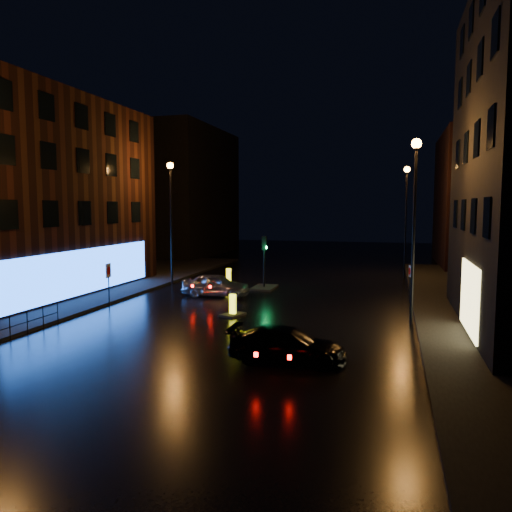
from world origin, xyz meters
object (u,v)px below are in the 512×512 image
object	(u,v)px
bollard_far	(229,281)
road_sign_right	(410,274)
bollard_near	(233,311)
dark_sedan	(287,345)
road_sign_left	(108,274)
traffic_signal	(264,281)
silver_hatchback	(216,285)

from	to	relation	value
bollard_far	road_sign_right	size ratio (longest dim) A/B	0.65
bollard_near	dark_sedan	bearing A→B (deg)	-39.08
dark_sedan	road_sign_left	distance (m)	13.43
bollard_near	bollard_far	size ratio (longest dim) A/B	1.08
traffic_signal	bollard_near	xyz separation A→B (m)	(0.56, -8.40, -0.27)
road_sign_left	road_sign_right	bearing A→B (deg)	12.13
silver_hatchback	road_sign_left	distance (m)	6.37
silver_hatchback	bollard_far	xyz separation A→B (m)	(-0.72, 4.52, -0.44)
bollard_near	bollard_far	world-z (taller)	bollard_far
dark_sedan	bollard_far	distance (m)	17.51
traffic_signal	silver_hatchback	bearing A→B (deg)	-120.03
traffic_signal	bollard_near	size ratio (longest dim) A/B	2.42
bollard_far	road_sign_right	xyz separation A→B (m)	(11.88, -2.92, 1.28)
road_sign_right	bollard_far	bearing A→B (deg)	-27.56
silver_hatchback	road_sign_left	xyz separation A→B (m)	(-4.63, -4.24, 1.04)
bollard_near	road_sign_right	bearing A→B (deg)	55.65
silver_hatchback	bollard_far	bearing A→B (deg)	4.73
road_sign_left	dark_sedan	bearing A→B (deg)	-40.14
dark_sedan	bollard_far	bearing A→B (deg)	23.77
road_sign_left	bollard_far	bearing A→B (deg)	57.74
traffic_signal	road_sign_right	world-z (taller)	traffic_signal
bollard_far	traffic_signal	bearing A→B (deg)	-21.04
silver_hatchback	bollard_near	distance (m)	5.52
bollard_far	road_sign_left	xyz separation A→B (m)	(-3.91, -8.77, 1.48)
silver_hatchback	road_sign_right	size ratio (longest dim) A/B	1.98
bollard_near	road_sign_left	world-z (taller)	road_sign_left
traffic_signal	road_sign_left	distance (m)	10.36
silver_hatchback	bollard_near	size ratio (longest dim) A/B	2.83
road_sign_left	silver_hatchback	bearing A→B (deg)	34.28
traffic_signal	road_sign_right	bearing A→B (deg)	-12.17
bollard_far	dark_sedan	bearing A→B (deg)	-66.94
silver_hatchback	bollard_near	world-z (taller)	silver_hatchback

